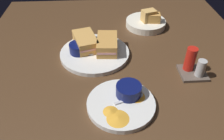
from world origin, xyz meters
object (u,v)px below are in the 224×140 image
object	(u,v)px
sandwich_half_near	(107,44)
spoon_by_gravy_ramekin	(134,97)
spoon_by_dark_ramekin	(93,54)
plate_chips_companion	(121,104)
plate_sandwich_main	(95,53)
condiment_caddy	(193,66)
ramekin_dark_sauce	(79,48)
sandwich_half_far	(85,41)
ramekin_light_gravy	(129,90)
bread_basket_rear	(147,22)

from	to	relation	value
sandwich_half_near	spoon_by_gravy_ramekin	world-z (taller)	sandwich_half_near
sandwich_half_near	spoon_by_dark_ramekin	distance (cm)	6.79
plate_chips_companion	plate_sandwich_main	bearing A→B (deg)	-164.07
condiment_caddy	spoon_by_dark_ramekin	bearing A→B (deg)	-107.87
plate_sandwich_main	sandwich_half_near	size ratio (longest dim) A/B	1.93
plate_sandwich_main	ramekin_dark_sauce	xyz separation A→B (cm)	(0.52, -5.94, 2.76)
sandwich_half_far	ramekin_dark_sauce	distance (cm)	4.83
ramekin_light_gravy	bread_basket_rear	distance (cm)	47.49
bread_basket_rear	condiment_caddy	world-z (taller)	condiment_caddy
condiment_caddy	plate_chips_companion	bearing A→B (deg)	-62.44
plate_sandwich_main	bread_basket_rear	bearing A→B (deg)	131.99
spoon_by_dark_ramekin	plate_chips_companion	distance (cm)	25.99
ramekin_dark_sauce	plate_chips_companion	distance (cm)	29.76
bread_basket_rear	condiment_caddy	distance (cm)	36.23
plate_chips_companion	ramekin_light_gravy	xyz separation A→B (cm)	(-3.05, 2.55, 2.71)
sandwich_half_far	spoon_by_gravy_ramekin	xyz separation A→B (cm)	(28.86, 15.36, -2.04)
ramekin_light_gravy	bread_basket_rear	xyz separation A→B (cm)	(-45.42, 13.81, -1.28)
ramekin_dark_sauce	spoon_by_dark_ramekin	size ratio (longest dim) A/B	0.72
sandwich_half_far	condiment_caddy	xyz separation A→B (cm)	(16.90, 37.16, -0.59)
ramekin_light_gravy	condiment_caddy	xyz separation A→B (cm)	(-10.51, 23.46, -0.11)
plate_sandwich_main	ramekin_light_gravy	xyz separation A→B (cm)	(23.80, 10.21, 2.71)
ramekin_dark_sauce	sandwich_half_far	bearing A→B (deg)	149.52
sandwich_half_near	spoon_by_gravy_ramekin	bearing A→B (deg)	14.77
sandwich_half_near	spoon_by_gravy_ramekin	size ratio (longest dim) A/B	1.41
ramekin_light_gravy	spoon_by_gravy_ramekin	xyz separation A→B (cm)	(1.44, 1.65, -1.55)
ramekin_light_gravy	bread_basket_rear	world-z (taller)	bread_basket_rear
sandwich_half_near	spoon_by_dark_ramekin	world-z (taller)	sandwich_half_near
sandwich_half_far	bread_basket_rear	size ratio (longest dim) A/B	0.81
plate_sandwich_main	ramekin_light_gravy	distance (cm)	26.04
ramekin_dark_sauce	plate_sandwich_main	bearing A→B (deg)	95.05
ramekin_light_gravy	ramekin_dark_sauce	bearing A→B (deg)	-145.25
plate_sandwich_main	sandwich_half_far	size ratio (longest dim) A/B	1.80
spoon_by_dark_ramekin	ramekin_dark_sauce	bearing A→B (deg)	-107.80
ramekin_dark_sauce	spoon_by_gravy_ramekin	world-z (taller)	ramekin_dark_sauce
plate_chips_companion	sandwich_half_far	bearing A→B (deg)	-159.88
ramekin_dark_sauce	condiment_caddy	size ratio (longest dim) A/B	0.75
plate_sandwich_main	bread_basket_rear	xyz separation A→B (cm)	(-21.62, 24.02, 1.44)
ramekin_dark_sauce	bread_basket_rear	size ratio (longest dim) A/B	0.39
plate_sandwich_main	spoon_by_gravy_ramekin	size ratio (longest dim) A/B	2.72
spoon_by_dark_ramekin	ramekin_light_gravy	size ratio (longest dim) A/B	1.27
plate_sandwich_main	condiment_caddy	xyz separation A→B (cm)	(13.28, 33.67, 2.61)
sandwich_half_far	ramekin_light_gravy	bearing A→B (deg)	26.57
sandwich_half_far	plate_chips_companion	distance (cm)	32.61
plate_chips_companion	condiment_caddy	bearing A→B (deg)	117.56
spoon_by_dark_ramekin	condiment_caddy	size ratio (longest dim) A/B	1.04
sandwich_half_near	plate_chips_companion	size ratio (longest dim) A/B	0.67
sandwich_half_far	spoon_by_dark_ramekin	distance (cm)	6.85
plate_sandwich_main	spoon_by_dark_ramekin	xyz separation A→B (cm)	(2.24, -0.60, 1.16)
plate_sandwich_main	spoon_by_gravy_ramekin	xyz separation A→B (cm)	(25.24, 11.86, 1.16)
ramekin_dark_sauce	spoon_by_dark_ramekin	distance (cm)	5.83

